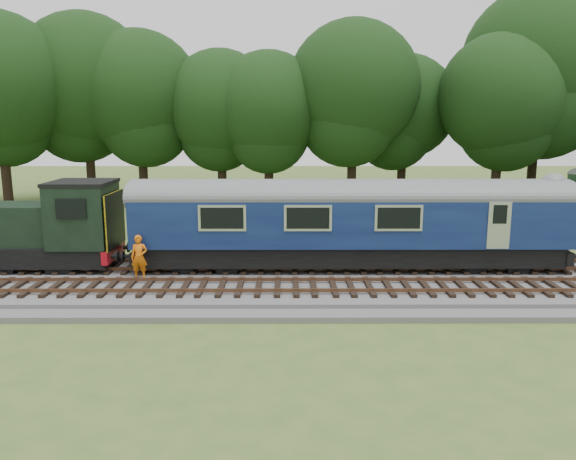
{
  "coord_description": "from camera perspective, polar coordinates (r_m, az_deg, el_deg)",
  "views": [
    {
      "loc": [
        0.36,
        -21.88,
        6.57
      ],
      "look_at": [
        0.42,
        1.4,
        2.0
      ],
      "focal_mm": 35.0,
      "sensor_mm": 36.0,
      "label": 1
    }
  ],
  "objects": [
    {
      "name": "ground",
      "position": [
        22.85,
        -1.04,
        -5.61
      ],
      "size": [
        120.0,
        120.0,
        0.0
      ],
      "primitive_type": "plane",
      "color": "#3F6224",
      "rests_on": "ground"
    },
    {
      "name": "ballast",
      "position": [
        22.8,
        -1.04,
        -5.19
      ],
      "size": [
        70.0,
        7.0,
        0.35
      ],
      "primitive_type": "cube",
      "color": "#4C4C4F",
      "rests_on": "ground"
    },
    {
      "name": "track_north",
      "position": [
        24.08,
        -0.99,
        -3.7
      ],
      "size": [
        67.2,
        2.4,
        0.21
      ],
      "color": "black",
      "rests_on": "ballast"
    },
    {
      "name": "track_south",
      "position": [
        21.2,
        -1.11,
        -5.78
      ],
      "size": [
        67.2,
        2.4,
        0.21
      ],
      "color": "black",
      "rests_on": "ballast"
    },
    {
      "name": "fence",
      "position": [
        27.19,
        -0.9,
        -2.88
      ],
      "size": [
        64.0,
        0.12,
        1.0
      ],
      "primitive_type": null,
      "color": "#6B6054",
      "rests_on": "ground"
    },
    {
      "name": "tree_line",
      "position": [
        44.37,
        -0.61,
        2.59
      ],
      "size": [
        70.0,
        8.0,
        18.0
      ],
      "primitive_type": null,
      "color": "black",
      "rests_on": "ground"
    },
    {
      "name": "dmu_railcar",
      "position": [
        23.76,
        6.27,
        1.44
      ],
      "size": [
        18.05,
        2.86,
        3.88
      ],
      "color": "black",
      "rests_on": "ground"
    },
    {
      "name": "shunter_loco",
      "position": [
        26.27,
        -25.55,
        -0.07
      ],
      "size": [
        8.91,
        2.6,
        3.38
      ],
      "color": "black",
      "rests_on": "ground"
    },
    {
      "name": "worker",
      "position": [
        22.98,
        -14.88,
        -2.69
      ],
      "size": [
        0.67,
        0.46,
        1.78
      ],
      "primitive_type": "imported",
      "rotation": [
        0.0,
        0.0,
        0.05
      ],
      "color": "orange",
      "rests_on": "ballast"
    },
    {
      "name": "shed",
      "position": [
        38.11,
        20.87,
        2.47
      ],
      "size": [
        3.61,
        3.61,
        2.62
      ],
      "rotation": [
        0.0,
        0.0,
        -0.14
      ],
      "color": "#163116",
      "rests_on": "ground"
    }
  ]
}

